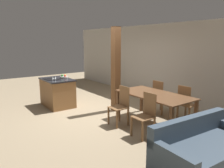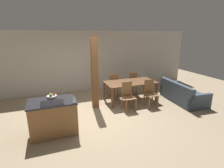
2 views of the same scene
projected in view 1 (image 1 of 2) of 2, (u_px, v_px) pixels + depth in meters
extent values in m
plane|color=#9E896B|center=(95.00, 113.00, 6.48)|extent=(16.00, 16.00, 0.00)
cube|color=beige|center=(161.00, 62.00, 7.85)|extent=(11.20, 0.08, 2.70)
cube|color=olive|center=(58.00, 93.00, 7.12)|extent=(1.16, 0.77, 0.86)
cube|color=#232328|center=(57.00, 79.00, 7.03)|extent=(1.20, 0.81, 0.04)
cube|color=black|center=(52.00, 79.00, 6.93)|extent=(0.56, 0.40, 0.01)
cylinder|color=silver|center=(64.00, 77.00, 7.16)|extent=(0.26, 0.26, 0.05)
sphere|color=red|center=(65.00, 76.00, 7.11)|extent=(0.07, 0.07, 0.07)
sphere|color=gold|center=(65.00, 75.00, 7.20)|extent=(0.07, 0.07, 0.07)
sphere|color=#3D8E38|center=(62.00, 76.00, 7.14)|extent=(0.08, 0.08, 0.08)
cylinder|color=silver|center=(53.00, 82.00, 6.41)|extent=(0.06, 0.06, 0.00)
cylinder|color=silver|center=(53.00, 81.00, 6.41)|extent=(0.01, 0.01, 0.08)
cone|color=silver|center=(53.00, 78.00, 6.39)|extent=(0.06, 0.06, 0.07)
cylinder|color=silver|center=(55.00, 82.00, 6.46)|extent=(0.06, 0.06, 0.00)
cylinder|color=silver|center=(55.00, 80.00, 6.45)|extent=(0.01, 0.01, 0.08)
cone|color=silver|center=(55.00, 78.00, 6.44)|extent=(0.06, 0.06, 0.07)
cube|color=brown|center=(154.00, 95.00, 5.54)|extent=(1.97, 1.02, 0.03)
cube|color=brown|center=(118.00, 104.00, 6.08)|extent=(0.07, 0.07, 0.75)
cube|color=brown|center=(171.00, 124.00, 4.63)|extent=(0.07, 0.07, 0.75)
cube|color=brown|center=(141.00, 99.00, 6.60)|extent=(0.07, 0.07, 0.75)
cube|color=brown|center=(196.00, 115.00, 5.15)|extent=(0.07, 0.07, 0.75)
cube|color=brown|center=(118.00, 108.00, 5.48)|extent=(0.40, 0.40, 0.02)
cube|color=brown|center=(124.00, 96.00, 5.54)|extent=(0.38, 0.02, 0.51)
cube|color=brown|center=(108.00, 116.00, 5.56)|extent=(0.04, 0.04, 0.45)
cube|color=brown|center=(117.00, 120.00, 5.28)|extent=(0.04, 0.04, 0.45)
cube|color=brown|center=(119.00, 113.00, 5.77)|extent=(0.04, 0.04, 0.45)
cube|color=brown|center=(128.00, 117.00, 5.49)|extent=(0.04, 0.04, 0.45)
cube|color=brown|center=(143.00, 117.00, 4.78)|extent=(0.40, 0.40, 0.02)
cube|color=brown|center=(150.00, 104.00, 4.84)|extent=(0.38, 0.02, 0.51)
cube|color=brown|center=(131.00, 127.00, 4.86)|extent=(0.04, 0.04, 0.45)
cube|color=brown|center=(143.00, 132.00, 4.58)|extent=(0.04, 0.04, 0.45)
cube|color=brown|center=(143.00, 123.00, 5.07)|extent=(0.04, 0.04, 0.45)
cube|color=brown|center=(154.00, 128.00, 4.79)|extent=(0.04, 0.04, 0.45)
cube|color=brown|center=(162.00, 98.00, 6.42)|extent=(0.40, 0.40, 0.02)
cube|color=brown|center=(158.00, 90.00, 6.26)|extent=(0.38, 0.02, 0.51)
cube|color=brown|center=(170.00, 106.00, 6.43)|extent=(0.04, 0.04, 0.45)
cube|color=brown|center=(161.00, 103.00, 6.71)|extent=(0.04, 0.04, 0.45)
cube|color=brown|center=(162.00, 108.00, 6.22)|extent=(0.04, 0.04, 0.45)
cube|color=brown|center=(153.00, 105.00, 6.50)|extent=(0.04, 0.04, 0.45)
cube|color=brown|center=(188.00, 105.00, 5.72)|extent=(0.40, 0.40, 0.02)
cube|color=brown|center=(184.00, 96.00, 5.56)|extent=(0.38, 0.02, 0.51)
cube|color=brown|center=(197.00, 114.00, 5.73)|extent=(0.04, 0.04, 0.45)
cube|color=brown|center=(186.00, 110.00, 6.01)|extent=(0.04, 0.04, 0.45)
cube|color=brown|center=(189.00, 116.00, 5.52)|extent=(0.04, 0.04, 0.45)
cube|color=brown|center=(177.00, 113.00, 5.80)|extent=(0.04, 0.04, 0.45)
cube|color=#3D4C5B|center=(207.00, 155.00, 3.66)|extent=(1.03, 1.95, 0.44)
cube|color=#3D4C5B|center=(190.00, 126.00, 3.89)|extent=(0.29, 1.90, 0.35)
cube|color=#3D4C5B|center=(170.00, 167.00, 3.19)|extent=(0.91, 0.20, 0.58)
cube|color=brown|center=(116.00, 70.00, 6.52)|extent=(0.21, 0.21, 2.51)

